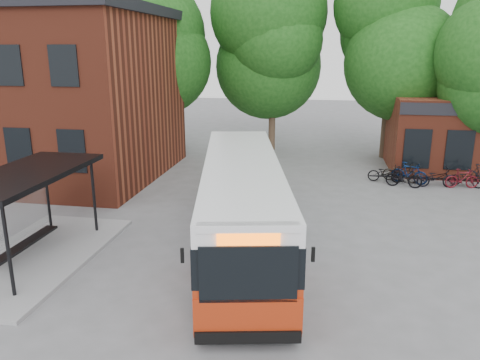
% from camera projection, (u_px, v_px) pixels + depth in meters
% --- Properties ---
extents(ground, '(100.00, 100.00, 0.00)m').
position_uv_depth(ground, '(182.00, 256.00, 15.03)').
color(ground, slate).
extents(bus_shelter, '(3.60, 7.00, 2.90)m').
position_uv_depth(bus_shelter, '(31.00, 216.00, 14.44)').
color(bus_shelter, black).
rests_on(bus_shelter, ground).
extents(bike_rail, '(5.20, 0.10, 0.38)m').
position_uv_depth(bike_rail, '(424.00, 181.00, 22.90)').
color(bike_rail, black).
rests_on(bike_rail, ground).
extents(tree_0, '(7.92, 7.92, 11.00)m').
position_uv_depth(tree_0, '(162.00, 64.00, 29.73)').
color(tree_0, '#164612').
rests_on(tree_0, ground).
extents(tree_1, '(7.92, 7.92, 10.40)m').
position_uv_depth(tree_1, '(273.00, 69.00, 29.58)').
color(tree_1, '#164612').
rests_on(tree_1, ground).
extents(tree_2, '(7.92, 7.92, 11.00)m').
position_uv_depth(tree_2, '(390.00, 66.00, 27.37)').
color(tree_2, '#164612').
rests_on(tree_2, ground).
extents(city_bus, '(4.68, 11.86, 2.95)m').
position_uv_depth(city_bus, '(242.00, 205.00, 15.42)').
color(city_bus, '#A42A0E').
rests_on(city_bus, ground).
extents(bicycle_0, '(1.76, 0.79, 0.90)m').
position_uv_depth(bicycle_0, '(385.00, 173.00, 23.35)').
color(bicycle_0, black).
rests_on(bicycle_0, ground).
extents(bicycle_1, '(1.75, 0.84, 1.01)m').
position_uv_depth(bicycle_1, '(404.00, 177.00, 22.43)').
color(bicycle_1, black).
rests_on(bicycle_1, ground).
extents(bicycle_2, '(1.89, 1.23, 0.94)m').
position_uv_depth(bicycle_2, '(401.00, 173.00, 23.40)').
color(bicycle_2, black).
rests_on(bicycle_2, ground).
extents(bicycle_3, '(1.82, 1.17, 1.06)m').
position_uv_depth(bicycle_3, '(409.00, 173.00, 23.07)').
color(bicycle_3, '#0A1E4A').
rests_on(bicycle_3, ground).
extents(bicycle_4, '(1.91, 0.87, 0.97)m').
position_uv_depth(bicycle_4, '(436.00, 177.00, 22.46)').
color(bicycle_4, black).
rests_on(bicycle_4, ground).
extents(bicycle_5, '(1.64, 0.67, 0.96)m').
position_uv_depth(bicycle_5, '(462.00, 179.00, 22.29)').
color(bicycle_5, '#5A121A').
rests_on(bicycle_5, ground).
extents(bicycle_6, '(1.66, 1.14, 0.83)m').
position_uv_depth(bicycle_6, '(467.00, 178.00, 22.54)').
color(bicycle_6, black).
rests_on(bicycle_6, ground).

